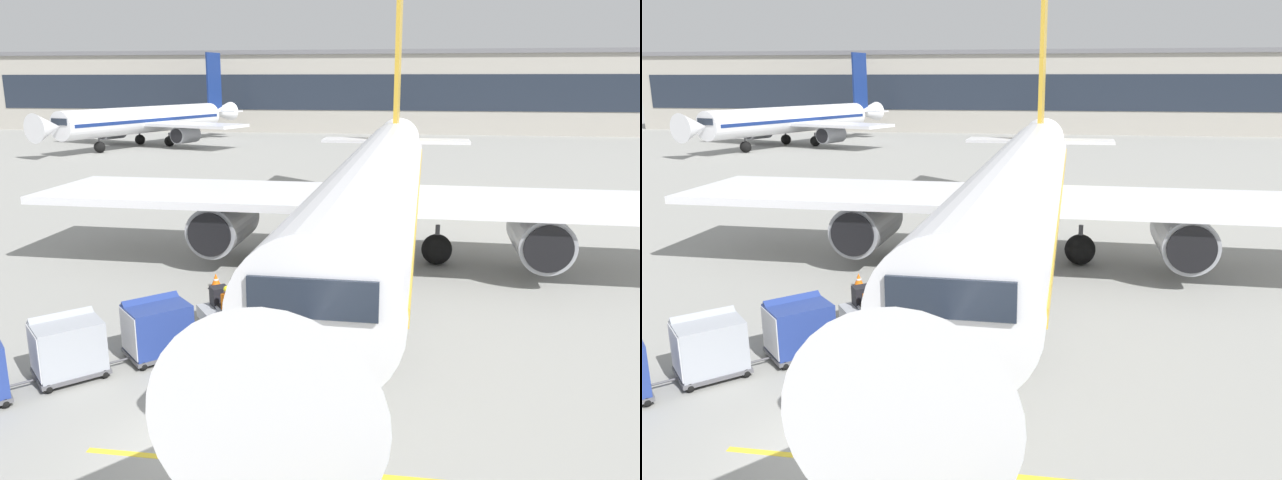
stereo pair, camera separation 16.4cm
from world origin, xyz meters
TOP-DOWN VIEW (x-y plane):
  - ground_plane at (0.00, 0.00)m, footprint 600.00×600.00m
  - parked_airplane at (3.73, 15.95)m, footprint 32.73×42.79m
  - belt_loader at (-0.36, 8.30)m, footprint 5.01×4.15m
  - baggage_cart_lead at (-2.67, 4.86)m, footprint 2.55×2.54m
  - baggage_cart_second at (-4.76, 3.09)m, footprint 2.55×2.54m
  - ground_crew_by_loader at (-0.99, 7.08)m, footprint 0.52×0.38m
  - ground_crew_by_carts at (-0.26, 6.44)m, footprint 0.44×0.44m
  - ground_crew_marshaller at (-0.05, 5.16)m, footprint 0.43×0.44m
  - safety_cone_engine_keepout at (-2.20, 12.72)m, footprint 0.62×0.62m
  - safety_cone_wingtip at (-1.94, 15.75)m, footprint 0.67×0.67m
  - safety_cone_nose_mark at (-2.94, 11.76)m, footprint 0.55×0.55m
  - apron_guidance_line_lead_in at (3.53, 15.20)m, footprint 0.20×110.00m
  - apron_guidance_line_stop_bar at (3.72, -0.46)m, footprint 12.00×0.20m
  - terminal_building at (-0.54, 100.10)m, footprint 139.04×16.80m
  - distant_airplane at (-30.15, 67.96)m, footprint 28.78×36.64m

SIDE VIEW (x-z plane):
  - ground_plane at x=0.00m, z-range 0.00..0.00m
  - apron_guidance_line_lead_in at x=3.53m, z-range 0.00..0.01m
  - apron_guidance_line_stop_bar at x=3.72m, z-range 0.00..0.01m
  - safety_cone_nose_mark at x=-2.94m, z-range -0.01..0.62m
  - safety_cone_engine_keepout at x=-2.20m, z-range -0.01..0.70m
  - safety_cone_wingtip at x=-1.94m, z-range -0.01..0.75m
  - belt_loader at x=-0.36m, z-range -0.64..2.38m
  - ground_crew_by_loader at x=-0.99m, z-range 0.13..1.87m
  - ground_crew_by_carts at x=-0.26m, z-range 0.13..1.87m
  - ground_crew_marshaller at x=-0.05m, z-range 0.13..1.87m
  - baggage_cart_lead at x=-2.67m, z-range 0.04..1.96m
  - baggage_cart_second at x=-4.76m, z-range 0.04..1.96m
  - distant_airplane at x=-30.15m, z-range -2.92..9.91m
  - parked_airplane at x=3.73m, z-range -3.45..11.03m
  - terminal_building at x=-0.54m, z-range -0.05..13.54m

